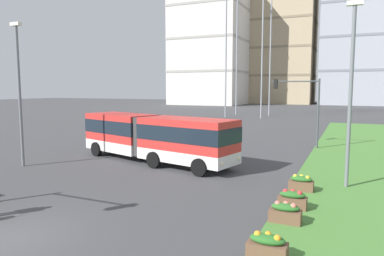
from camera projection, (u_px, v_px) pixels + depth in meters
The scene contains 14 objects.
ground_plane at pixel (6, 239), 11.30m from camera, with size 260.00×260.00×0.00m, color #424244.
articulated_bus at pixel (154, 137), 23.03m from camera, with size 12.03×5.50×3.00m.
car_black_sedan at pixel (168, 131), 33.89m from camera, with size 4.60×2.49×1.58m.
flower_planter_0 at pixel (267, 246), 9.84m from camera, with size 1.10×0.56×0.74m.
flower_planter_1 at pixel (285, 212), 12.49m from camera, with size 1.10×0.56×0.74m.
flower_planter_2 at pixel (292, 199), 13.97m from camera, with size 1.10×0.56×0.74m.
flower_planter_3 at pixel (301, 183), 16.40m from camera, with size 1.10×0.56×0.74m.
traffic_light_far_right at pixel (302, 100), 28.26m from camera, with size 3.75×0.28×5.55m.
streetlight_left at pixel (19, 88), 21.40m from camera, with size 0.70×0.28×8.68m.
streetlight_median at pixel (351, 88), 16.52m from camera, with size 0.70×0.28×8.75m.
apartment_tower_west at pixel (211, 42), 107.45m from camera, with size 20.51×19.82×37.56m.
apartment_tower_westcentre at pixel (283, 23), 113.65m from camera, with size 19.79×18.04×51.07m.
apartment_tower_centre at pixel (354, 40), 104.15m from camera, with size 17.98×15.72×38.02m.
transmission_pylon at pixel (249, 15), 58.72m from camera, with size 9.00×6.24×30.85m.
Camera 1 is at (9.87, -7.44, 4.78)m, focal length 33.15 mm.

